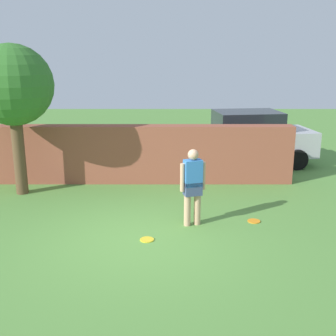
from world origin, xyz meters
The scene contains 7 objects.
ground_plane centered at (0.00, 0.00, 0.00)m, with size 40.00×40.00×0.00m, color #568C3D.
brick_wall centered at (-1.50, 3.80, 0.80)m, with size 10.96×0.50×1.59m, color brown.
tree centered at (-3.17, 2.80, 2.70)m, with size 1.96×1.96×3.72m.
person centered at (1.08, 0.72, 0.90)m, with size 0.52×0.31×1.62m.
car centered at (3.09, 5.74, 0.86)m, with size 4.39×2.35×1.72m.
frisbee_yellow centered at (0.17, -0.03, 0.01)m, with size 0.27×0.27×0.02m, color yellow.
frisbee_orange centered at (2.41, 0.90, 0.01)m, with size 0.27×0.27×0.02m, color orange.
Camera 1 is at (0.58, -7.48, 3.46)m, focal length 45.01 mm.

